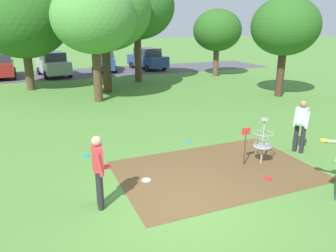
{
  "coord_description": "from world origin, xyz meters",
  "views": [
    {
      "loc": [
        -2.86,
        -5.99,
        4.02
      ],
      "look_at": [
        0.85,
        2.84,
        1.0
      ],
      "focal_mm": 35.26,
      "sensor_mm": 36.0,
      "label": 1
    }
  ],
  "objects_px": {
    "frisbee_near_basket": "(86,156)",
    "frisbee_by_tee": "(268,179)",
    "parked_car_rightmost": "(147,59)",
    "tree_near_right": "(285,27)",
    "parked_car_center_left": "(53,64)",
    "tree_far_left": "(137,7)",
    "tree_near_left": "(22,18)",
    "tree_mid_right": "(94,18)",
    "player_waiting_left": "(98,168)",
    "frisbee_far_left": "(187,142)",
    "disc_golf_basket": "(261,140)",
    "tree_mid_left": "(217,30)",
    "player_foreground_watching": "(301,123)",
    "parked_car_center_right": "(104,60)",
    "tree_mid_center": "(104,10)",
    "parked_car_leftmost": "(0,66)",
    "frisbee_mid_grass": "(146,180)"
  },
  "relations": [
    {
      "from": "frisbee_by_tee",
      "to": "tree_near_right",
      "type": "height_order",
      "value": "tree_near_right"
    },
    {
      "from": "tree_mid_center",
      "to": "parked_car_center_left",
      "type": "distance_m",
      "value": 8.95
    },
    {
      "from": "disc_golf_basket",
      "to": "parked_car_rightmost",
      "type": "bearing_deg",
      "value": 79.58
    },
    {
      "from": "tree_near_right",
      "to": "parked_car_center_left",
      "type": "distance_m",
      "value": 17.1
    },
    {
      "from": "tree_mid_right",
      "to": "parked_car_rightmost",
      "type": "height_order",
      "value": "tree_mid_right"
    },
    {
      "from": "tree_mid_left",
      "to": "parked_car_center_left",
      "type": "height_order",
      "value": "tree_mid_left"
    },
    {
      "from": "tree_near_right",
      "to": "frisbee_far_left",
      "type": "bearing_deg",
      "value": -149.37
    },
    {
      "from": "tree_mid_center",
      "to": "parked_car_leftmost",
      "type": "height_order",
      "value": "tree_mid_center"
    },
    {
      "from": "player_foreground_watching",
      "to": "tree_mid_right",
      "type": "height_order",
      "value": "tree_mid_right"
    },
    {
      "from": "tree_near_right",
      "to": "tree_mid_right",
      "type": "distance_m",
      "value": 10.06
    },
    {
      "from": "frisbee_by_tee",
      "to": "tree_mid_center",
      "type": "distance_m",
      "value": 13.96
    },
    {
      "from": "parked_car_leftmost",
      "to": "parked_car_center_left",
      "type": "xyz_separation_m",
      "value": [
        3.72,
        -0.59,
        0.0
      ]
    },
    {
      "from": "tree_mid_left",
      "to": "parked_car_center_right",
      "type": "bearing_deg",
      "value": 140.78
    },
    {
      "from": "tree_mid_left",
      "to": "tree_mid_right",
      "type": "relative_size",
      "value": 0.83
    },
    {
      "from": "frisbee_far_left",
      "to": "tree_near_right",
      "type": "distance_m",
      "value": 10.14
    },
    {
      "from": "parked_car_rightmost",
      "to": "frisbee_near_basket",
      "type": "bearing_deg",
      "value": -114.93
    },
    {
      "from": "tree_near_left",
      "to": "tree_mid_left",
      "type": "height_order",
      "value": "tree_near_left"
    },
    {
      "from": "player_foreground_watching",
      "to": "frisbee_far_left",
      "type": "xyz_separation_m",
      "value": [
        -2.88,
        2.23,
        -0.96
      ]
    },
    {
      "from": "frisbee_near_basket",
      "to": "tree_mid_center",
      "type": "relative_size",
      "value": 0.03
    },
    {
      "from": "tree_mid_center",
      "to": "parked_car_leftmost",
      "type": "xyz_separation_m",
      "value": [
        -6.19,
        8.35,
        -3.73
      ]
    },
    {
      "from": "frisbee_far_left",
      "to": "tree_far_left",
      "type": "distance_m",
      "value": 13.52
    },
    {
      "from": "tree_near_left",
      "to": "player_waiting_left",
      "type": "bearing_deg",
      "value": -85.67
    },
    {
      "from": "frisbee_by_tee",
      "to": "tree_far_left",
      "type": "bearing_deg",
      "value": 84.71
    },
    {
      "from": "frisbee_near_basket",
      "to": "frisbee_by_tee",
      "type": "distance_m",
      "value": 5.51
    },
    {
      "from": "tree_mid_right",
      "to": "parked_car_rightmost",
      "type": "distance_m",
      "value": 13.16
    },
    {
      "from": "disc_golf_basket",
      "to": "frisbee_far_left",
      "type": "height_order",
      "value": "disc_golf_basket"
    },
    {
      "from": "tree_near_left",
      "to": "tree_mid_right",
      "type": "relative_size",
      "value": 1.09
    },
    {
      "from": "tree_mid_left",
      "to": "frisbee_mid_grass",
      "type": "bearing_deg",
      "value": -126.27
    },
    {
      "from": "tree_near_right",
      "to": "tree_mid_left",
      "type": "height_order",
      "value": "tree_near_right"
    },
    {
      "from": "tree_near_left",
      "to": "parked_car_center_right",
      "type": "bearing_deg",
      "value": 46.94
    },
    {
      "from": "disc_golf_basket",
      "to": "tree_far_left",
      "type": "height_order",
      "value": "tree_far_left"
    },
    {
      "from": "parked_car_leftmost",
      "to": "parked_car_center_right",
      "type": "bearing_deg",
      "value": 4.51
    },
    {
      "from": "frisbee_by_tee",
      "to": "tree_far_left",
      "type": "xyz_separation_m",
      "value": [
        1.46,
        15.8,
        4.98
      ]
    },
    {
      "from": "parked_car_leftmost",
      "to": "frisbee_far_left",
      "type": "bearing_deg",
      "value": -69.34
    },
    {
      "from": "tree_near_right",
      "to": "parked_car_center_left",
      "type": "height_order",
      "value": "tree_near_right"
    },
    {
      "from": "frisbee_by_tee",
      "to": "frisbee_far_left",
      "type": "relative_size",
      "value": 1.06
    },
    {
      "from": "player_waiting_left",
      "to": "frisbee_by_tee",
      "type": "height_order",
      "value": "player_waiting_left"
    },
    {
      "from": "tree_mid_right",
      "to": "tree_far_left",
      "type": "distance_m",
      "value": 6.26
    },
    {
      "from": "frisbee_mid_grass",
      "to": "parked_car_rightmost",
      "type": "distance_m",
      "value": 21.88
    },
    {
      "from": "tree_mid_left",
      "to": "tree_near_right",
      "type": "bearing_deg",
      "value": -93.49
    },
    {
      "from": "player_waiting_left",
      "to": "tree_near_left",
      "type": "bearing_deg",
      "value": 94.33
    },
    {
      "from": "tree_near_right",
      "to": "tree_mid_center",
      "type": "distance_m",
      "value": 10.01
    },
    {
      "from": "parked_car_leftmost",
      "to": "parked_car_rightmost",
      "type": "height_order",
      "value": "same"
    },
    {
      "from": "player_waiting_left",
      "to": "tree_mid_left",
      "type": "xyz_separation_m",
      "value": [
        12.27,
        15.67,
        2.46
      ]
    },
    {
      "from": "player_waiting_left",
      "to": "tree_far_left",
      "type": "xyz_separation_m",
      "value": [
        5.9,
        15.45,
        4.03
      ]
    },
    {
      "from": "frisbee_far_left",
      "to": "frisbee_near_basket",
      "type": "bearing_deg",
      "value": 178.79
    },
    {
      "from": "frisbee_far_left",
      "to": "tree_mid_right",
      "type": "distance_m",
      "value": 8.71
    },
    {
      "from": "player_foreground_watching",
      "to": "parked_car_center_right",
      "type": "relative_size",
      "value": 0.38
    },
    {
      "from": "tree_mid_right",
      "to": "parked_car_center_right",
      "type": "distance_m",
      "value": 11.98
    },
    {
      "from": "frisbee_mid_grass",
      "to": "tree_near_right",
      "type": "xyz_separation_m",
      "value": [
        10.41,
        7.04,
        3.78
      ]
    }
  ]
}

